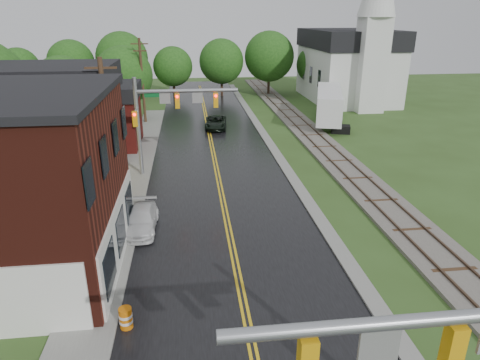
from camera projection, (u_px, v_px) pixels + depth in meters
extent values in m
cube|color=black|center=(215.00, 160.00, 35.43)|extent=(10.00, 90.00, 0.02)
cube|color=gray|center=(268.00, 141.00, 40.66)|extent=(0.80, 70.00, 0.12)
cube|color=gray|center=(131.00, 185.00, 30.11)|extent=(2.40, 50.00, 0.12)
cube|color=silver|center=(120.00, 233.00, 20.39)|extent=(0.10, 9.50, 3.00)
cube|color=tan|center=(57.00, 140.00, 29.36)|extent=(8.00, 7.00, 6.40)
cube|color=#3F0F0C|center=(99.00, 123.00, 38.17)|extent=(7.00, 6.00, 4.40)
cube|color=silver|center=(346.00, 74.00, 59.53)|extent=(10.00, 16.00, 7.00)
cube|color=black|center=(349.00, 39.00, 57.84)|extent=(10.40, 16.40, 2.40)
cube|color=silver|center=(371.00, 66.00, 51.40)|extent=(3.20, 3.20, 11.00)
cube|color=#59544C|center=(315.00, 139.00, 41.13)|extent=(3.20, 80.00, 0.20)
cube|color=#4C3828|center=(308.00, 137.00, 41.00)|extent=(0.10, 80.00, 0.12)
cube|color=#4C3828|center=(322.00, 137.00, 41.16)|extent=(0.10, 80.00, 0.12)
cylinder|color=gray|center=(422.00, 320.00, 7.48)|extent=(7.20, 0.26, 0.26)
cube|color=orange|center=(453.00, 348.00, 7.81)|extent=(0.32, 0.30, 1.05)
cube|color=gray|center=(379.00, 346.00, 7.58)|extent=(0.75, 0.06, 0.75)
cylinder|color=gray|center=(138.00, 128.00, 30.74)|extent=(0.28, 0.28, 7.20)
cylinder|color=gray|center=(187.00, 91.00, 30.20)|extent=(7.20, 0.26, 0.26)
cube|color=orange|center=(177.00, 101.00, 30.37)|extent=(0.32, 0.30, 1.05)
cube|color=orange|center=(216.00, 100.00, 30.67)|extent=(0.32, 0.30, 1.05)
cube|color=gray|center=(165.00, 98.00, 30.20)|extent=(0.75, 0.06, 0.75)
cube|color=gray|center=(198.00, 98.00, 30.46)|extent=(0.75, 0.06, 0.75)
cube|color=#0C5926|center=(154.00, 95.00, 30.03)|extent=(1.40, 0.04, 0.30)
sphere|color=#FF0C0C|center=(177.00, 97.00, 30.08)|extent=(0.20, 0.20, 0.20)
cylinder|color=#382616|center=(108.00, 135.00, 25.65)|extent=(0.28, 0.28, 9.00)
cube|color=#382616|center=(101.00, 68.00, 24.24)|extent=(1.80, 0.12, 0.12)
cube|color=#382616|center=(102.00, 80.00, 24.50)|extent=(1.40, 0.12, 0.12)
cylinder|color=#382616|center=(142.00, 82.00, 46.03)|extent=(0.28, 0.28, 9.00)
cube|color=#382616|center=(139.00, 44.00, 44.62)|extent=(1.80, 0.12, 0.12)
cube|color=#382616|center=(140.00, 51.00, 44.87)|extent=(1.40, 0.12, 0.12)
cylinder|color=black|center=(68.00, 121.00, 42.66)|extent=(0.36, 0.36, 2.70)
sphere|color=#1B4513|center=(63.00, 87.00, 41.47)|extent=(6.00, 6.00, 6.00)
sphere|color=#1B4513|center=(69.00, 93.00, 41.36)|extent=(4.20, 4.20, 4.20)
cylinder|color=black|center=(127.00, 107.00, 48.74)|extent=(0.36, 0.36, 2.88)
sphere|color=#1B4513|center=(124.00, 75.00, 47.47)|extent=(6.40, 6.40, 6.40)
sphere|color=#1B4513|center=(129.00, 81.00, 47.37)|extent=(4.48, 4.48, 4.48)
imported|color=black|center=(216.00, 123.00, 44.91)|extent=(2.59, 4.82, 1.28)
imported|color=silver|center=(141.00, 220.00, 23.67)|extent=(1.78, 4.13, 1.18)
cube|color=black|center=(340.00, 129.00, 43.31)|extent=(2.13, 1.69, 0.80)
cylinder|color=gray|center=(320.00, 114.00, 49.95)|extent=(0.16, 0.16, 0.80)
cube|color=silver|center=(329.00, 103.00, 46.63)|extent=(5.71, 11.69, 2.86)
cylinder|color=#CB6409|center=(126.00, 318.00, 16.24)|extent=(0.62, 0.62, 0.88)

